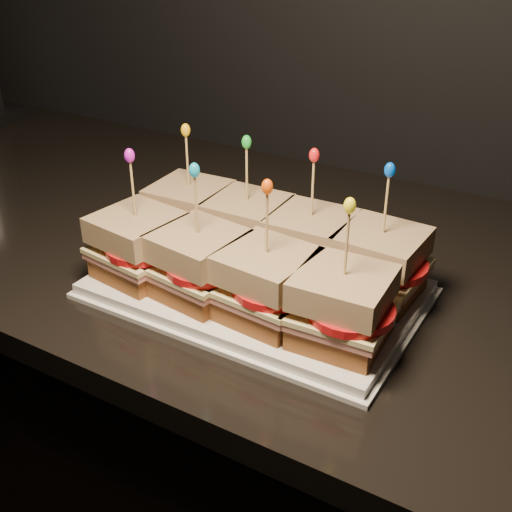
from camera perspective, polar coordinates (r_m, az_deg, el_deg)
The scene contains 60 objects.
cabinet at distance 1.21m, azimuth -0.79°, elevation -18.62°, with size 2.48×0.63×0.88m, color black.
granite_slab at distance 0.93m, azimuth -0.98°, elevation 0.69°, with size 2.52×0.67×0.03m, color black.
platter at distance 0.78m, azimuth -0.00°, elevation -2.95°, with size 0.38×0.23×0.02m, color white.
platter_rim at distance 0.79m, azimuth -0.00°, elevation -3.32°, with size 0.39×0.25×0.01m, color white.
sandwich_0_bread_bot at distance 0.88m, azimuth -5.79°, elevation 2.21°, with size 0.09×0.09×0.03m, color brown.
sandwich_0_ham at distance 0.87m, azimuth -5.84°, elevation 3.19°, with size 0.10×0.10×0.01m, color #B66457.
sandwich_0_cheese at distance 0.87m, azimuth -5.86°, elevation 3.60°, with size 0.10×0.10×0.01m, color beige.
sandwich_0_tomato at distance 0.85m, azimuth -5.47°, elevation 3.74°, with size 0.09×0.09×0.01m, color red.
sandwich_0_bread_top at distance 0.86m, azimuth -5.96°, elevation 5.28°, with size 0.09×0.09×0.03m, color #5A3214.
sandwich_0_pick at distance 0.84m, azimuth -6.11°, elevation 8.14°, with size 0.00×0.00×0.09m, color tan.
sandwich_0_frill at distance 0.82m, azimuth -6.28°, elevation 11.07°, with size 0.01×0.01×0.02m, color #EAAA0E.
sandwich_1_bread_bot at distance 0.83m, azimuth -0.78°, elevation 0.82°, with size 0.09×0.09×0.03m, color brown.
sandwich_1_ham at distance 0.82m, azimuth -0.79°, elevation 1.83°, with size 0.10×0.10×0.01m, color #B66457.
sandwich_1_cheese at distance 0.82m, azimuth -0.79°, elevation 2.27°, with size 0.10×0.10×0.01m, color beige.
sandwich_1_tomato at distance 0.81m, azimuth -0.29°, elevation 2.38°, with size 0.09×0.09×0.01m, color red.
sandwich_1_bread_top at distance 0.81m, azimuth -0.80°, elevation 4.02°, with size 0.09×0.09×0.03m, color #5A3214.
sandwich_1_pick at distance 0.79m, azimuth -0.82°, elevation 7.02°, with size 0.00×0.00×0.09m, color tan.
sandwich_1_frill at distance 0.78m, azimuth -0.85°, elevation 10.10°, with size 0.01×0.01×0.02m, color green.
sandwich_2_bread_bot at distance 0.79m, azimuth 4.75°, elevation -0.73°, with size 0.09×0.09×0.03m, color brown.
sandwich_2_ham at distance 0.79m, azimuth 4.80°, elevation 0.31°, with size 0.10×0.10×0.01m, color #B66457.
sandwich_2_cheese at distance 0.78m, azimuth 4.82°, elevation 0.76°, with size 0.10×0.10×0.01m, color beige.
sandwich_2_tomato at distance 0.77m, azimuth 5.44°, elevation 0.86°, with size 0.09×0.09×0.01m, color red.
sandwich_2_bread_top at distance 0.77m, azimuth 4.90°, elevation 2.58°, with size 0.09×0.09×0.03m, color #5A3214.
sandwich_2_pick at distance 0.75m, azimuth 5.04°, elevation 5.70°, with size 0.00×0.00×0.09m, color tan.
sandwich_2_frill at distance 0.74m, azimuth 5.19°, elevation 8.92°, with size 0.01×0.01×0.02m, color red.
sandwich_3_bread_bot at distance 0.77m, azimuth 10.75°, elevation -2.41°, with size 0.09×0.09×0.03m, color brown.
sandwich_3_ham at distance 0.76m, azimuth 10.87°, elevation -1.34°, with size 0.10×0.10×0.01m, color #B66457.
sandwich_3_cheese at distance 0.75m, azimuth 10.91°, elevation -0.88°, with size 0.10×0.10×0.01m, color beige.
sandwich_3_tomato at distance 0.74m, azimuth 11.66°, elevation -0.81°, with size 0.09×0.09×0.01m, color red.
sandwich_3_bread_top at distance 0.74m, azimuth 11.11°, elevation 0.98°, with size 0.09×0.09×0.03m, color #5A3214.
sandwich_3_pick at distance 0.72m, azimuth 11.45°, elevation 4.18°, with size 0.00×0.00×0.09m, color tan.
sandwich_3_frill at distance 0.70m, azimuth 11.80°, elevation 7.50°, with size 0.01×0.01×0.02m, color blue.
sandwich_4_bread_bot at distance 0.80m, azimuth -10.23°, elevation -0.76°, with size 0.09×0.09×0.03m, color brown.
sandwich_4_ham at distance 0.80m, azimuth -10.34°, elevation 0.27°, with size 0.10×0.10×0.01m, color #B66457.
sandwich_4_cheese at distance 0.79m, azimuth -10.38°, elevation 0.72°, with size 0.10×0.10×0.01m, color beige.
sandwich_4_tomato at distance 0.78m, azimuth -10.03°, elevation 0.81°, with size 0.09×0.09×0.01m, color red.
sandwich_4_bread_top at distance 0.78m, azimuth -10.56°, elevation 2.51°, with size 0.09×0.09×0.03m, color #5A3214.
sandwich_4_pick at distance 0.76m, azimuth -10.86°, elevation 5.59°, with size 0.00×0.00×0.09m, color tan.
sandwich_4_frill at distance 0.75m, azimuth -11.18°, elevation 8.76°, with size 0.01×0.01×0.02m, color #CA15CB.
sandwich_5_bread_bot at distance 0.75m, azimuth -5.00°, elevation -2.48°, with size 0.09×0.09×0.03m, color brown.
sandwich_5_ham at distance 0.75m, azimuth -5.06°, elevation -1.40°, with size 0.10×0.10×0.01m, color #B66457.
sandwich_5_cheese at distance 0.74m, azimuth -5.08°, elevation -0.93°, with size 0.10×0.10×0.01m, color beige.
sandwich_5_tomato at distance 0.73m, azimuth -4.60°, elevation -0.86°, with size 0.09×0.09×0.01m, color red.
sandwich_5_bread_top at distance 0.73m, azimuth -5.17°, elevation 0.95°, with size 0.09×0.09×0.03m, color #5A3214.
sandwich_5_pick at distance 0.71m, azimuth -5.33°, elevation 4.21°, with size 0.00×0.00×0.09m, color tan.
sandwich_5_frill at distance 0.69m, azimuth -5.50°, elevation 7.60°, with size 0.01×0.01×0.02m, color #129BBF.
sandwich_6_bread_bot at distance 0.71m, azimuth 0.91°, elevation -4.40°, with size 0.09×0.09×0.03m, color brown.
sandwich_6_ham at distance 0.70m, azimuth 0.92°, elevation -3.27°, with size 0.10×0.10×0.01m, color #B66457.
sandwich_6_cheese at distance 0.70m, azimuth 0.93°, elevation -2.79°, with size 0.10×0.10×0.01m, color beige.
sandwich_6_tomato at distance 0.69m, azimuth 1.55°, elevation -2.75°, with size 0.09×0.09×0.01m, color red.
sandwich_6_bread_top at distance 0.69m, azimuth 0.94°, elevation -0.83°, with size 0.09×0.09×0.03m, color #5A3214.
sandwich_6_pick at distance 0.67m, azimuth 0.97°, elevation 2.59°, with size 0.00×0.00×0.09m, color tan.
sandwich_6_frill at distance 0.65m, azimuth 1.01°, elevation 6.17°, with size 0.01×0.01×0.02m, color #ED4B08.
sandwich_7_bread_bot at distance 0.68m, azimuth 7.50°, elevation -6.46°, with size 0.09×0.09×0.03m, color brown.
sandwich_7_ham at distance 0.67m, azimuth 7.59°, elevation -5.31°, with size 0.10×0.10×0.01m, color #B66457.
sandwich_7_cheese at distance 0.67m, azimuth 7.63°, elevation -4.82°, with size 0.10×0.10×0.01m, color beige.
sandwich_7_tomato at distance 0.66m, azimuth 8.41°, elevation -4.81°, with size 0.09×0.09×0.01m, color red.
sandwich_7_bread_top at distance 0.65m, azimuth 7.78°, elevation -2.80°, with size 0.09×0.09×0.03m, color #5A3214.
sandwich_7_pick at distance 0.63m, azimuth 8.05°, elevation 0.73°, with size 0.00×0.00×0.09m, color tan.
sandwich_7_frill at distance 0.61m, azimuth 8.34°, elevation 4.45°, with size 0.01×0.01×0.02m, color yellow.
Camera 1 is at (-0.16, 0.98, 1.33)m, focal length 45.00 mm.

